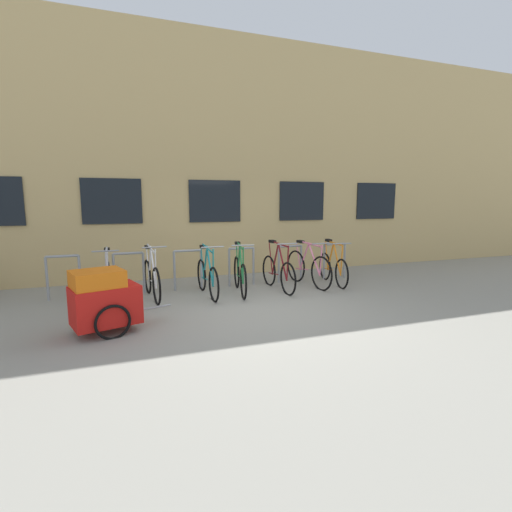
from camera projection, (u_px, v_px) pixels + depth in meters
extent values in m
plane|color=gray|center=(258.00, 309.00, 6.57)|extent=(42.00, 42.00, 0.00)
cube|color=tan|center=(194.00, 167.00, 11.78)|extent=(28.00, 5.70, 5.92)
cube|color=black|center=(112.00, 201.00, 8.47)|extent=(1.30, 0.04, 1.03)
cube|color=black|center=(215.00, 201.00, 9.26)|extent=(1.30, 0.04, 1.03)
cube|color=black|center=(302.00, 201.00, 10.05)|extent=(1.30, 0.04, 1.03)
cube|color=black|center=(376.00, 201.00, 10.83)|extent=(1.30, 0.04, 1.03)
cylinder|color=gray|center=(47.00, 279.00, 7.10)|extent=(0.05, 0.05, 0.85)
cylinder|color=gray|center=(80.00, 277.00, 7.28)|extent=(0.05, 0.05, 0.85)
cylinder|color=gray|center=(62.00, 256.00, 7.13)|extent=(0.57, 0.05, 0.05)
cylinder|color=gray|center=(114.00, 275.00, 7.49)|extent=(0.05, 0.05, 0.85)
cylinder|color=gray|center=(144.00, 273.00, 7.68)|extent=(0.05, 0.05, 0.85)
cylinder|color=gray|center=(128.00, 253.00, 7.52)|extent=(0.57, 0.05, 0.05)
cylinder|color=gray|center=(175.00, 271.00, 7.88)|extent=(0.05, 0.05, 0.85)
cylinder|color=gray|center=(201.00, 269.00, 8.07)|extent=(0.05, 0.05, 0.85)
cylinder|color=gray|center=(188.00, 251.00, 7.92)|extent=(0.57, 0.05, 0.05)
cylinder|color=gray|center=(229.00, 268.00, 8.28)|extent=(0.05, 0.05, 0.85)
cylinder|color=gray|center=(253.00, 266.00, 8.47)|extent=(0.05, 0.05, 0.85)
cylinder|color=gray|center=(241.00, 248.00, 8.31)|extent=(0.57, 0.05, 0.05)
cylinder|color=gray|center=(279.00, 265.00, 8.67)|extent=(0.05, 0.05, 0.85)
cylinder|color=gray|center=(301.00, 263.00, 8.86)|extent=(0.05, 0.05, 0.85)
cylinder|color=gray|center=(290.00, 246.00, 8.70)|extent=(0.57, 0.05, 0.05)
cylinder|color=gray|center=(324.00, 262.00, 9.07)|extent=(0.05, 0.05, 0.85)
cylinder|color=gray|center=(344.00, 261.00, 9.26)|extent=(0.05, 0.05, 0.85)
cylinder|color=gray|center=(335.00, 244.00, 9.10)|extent=(0.57, 0.05, 0.05)
torus|color=black|center=(325.00, 266.00, 9.06)|extent=(0.13, 0.67, 0.67)
torus|color=black|center=(342.00, 274.00, 8.12)|extent=(0.13, 0.67, 0.67)
cylinder|color=orange|center=(337.00, 259.00, 8.34)|extent=(0.10, 0.47, 0.70)
cylinder|color=orange|center=(331.00, 257.00, 8.70)|extent=(0.08, 0.34, 0.69)
cylinder|color=orange|center=(335.00, 243.00, 8.43)|extent=(0.14, 0.74, 0.04)
cylinder|color=orange|center=(329.00, 269.00, 8.83)|extent=(0.09, 0.49, 0.07)
cylinder|color=orange|center=(327.00, 254.00, 8.93)|extent=(0.05, 0.20, 0.63)
cylinder|color=orange|center=(342.00, 260.00, 8.10)|extent=(0.04, 0.08, 0.64)
cube|color=black|center=(329.00, 240.00, 8.79)|extent=(0.13, 0.21, 0.06)
cylinder|color=gray|center=(342.00, 244.00, 8.07)|extent=(0.44, 0.09, 0.03)
torus|color=black|center=(269.00, 271.00, 8.44)|extent=(0.07, 0.70, 0.70)
torus|color=black|center=(288.00, 279.00, 7.55)|extent=(0.07, 0.70, 0.70)
cylinder|color=maroon|center=(282.00, 262.00, 7.75)|extent=(0.05, 0.47, 0.75)
cylinder|color=maroon|center=(275.00, 260.00, 8.09)|extent=(0.05, 0.34, 0.72)
cylinder|color=maroon|center=(280.00, 244.00, 7.84)|extent=(0.06, 0.74, 0.06)
cylinder|color=maroon|center=(273.00, 274.00, 8.23)|extent=(0.04, 0.49, 0.07)
cylinder|color=maroon|center=(271.00, 257.00, 8.31)|extent=(0.03, 0.20, 0.66)
cylinder|color=maroon|center=(288.00, 262.00, 7.53)|extent=(0.03, 0.08, 0.69)
cube|color=black|center=(272.00, 241.00, 8.18)|extent=(0.11, 0.20, 0.06)
cylinder|color=gray|center=(287.00, 244.00, 7.49)|extent=(0.44, 0.04, 0.03)
torus|color=black|center=(148.00, 277.00, 7.74)|extent=(0.12, 0.72, 0.72)
torus|color=black|center=(157.00, 286.00, 6.87)|extent=(0.12, 0.72, 0.72)
cylinder|color=silver|center=(153.00, 267.00, 7.06)|extent=(0.09, 0.47, 0.76)
cylinder|color=silver|center=(150.00, 266.00, 7.40)|extent=(0.07, 0.34, 0.68)
cylinder|color=silver|center=(151.00, 249.00, 7.15)|extent=(0.11, 0.75, 0.12)
cylinder|color=silver|center=(150.00, 280.00, 7.53)|extent=(0.08, 0.49, 0.07)
cylinder|color=silver|center=(148.00, 263.00, 7.62)|extent=(0.05, 0.20, 0.62)
cylinder|color=silver|center=(156.00, 268.00, 6.84)|extent=(0.04, 0.08, 0.69)
cube|color=black|center=(148.00, 247.00, 7.49)|extent=(0.12, 0.21, 0.06)
cylinder|color=gray|center=(154.00, 247.00, 6.81)|extent=(0.44, 0.07, 0.03)
torus|color=black|center=(202.00, 275.00, 7.98)|extent=(0.07, 0.69, 0.69)
torus|color=black|center=(214.00, 285.00, 7.07)|extent=(0.07, 0.69, 0.69)
cylinder|color=teal|center=(210.00, 266.00, 7.27)|extent=(0.05, 0.48, 0.75)
cylinder|color=teal|center=(205.00, 265.00, 7.63)|extent=(0.05, 0.35, 0.67)
cylinder|color=teal|center=(208.00, 248.00, 7.37)|extent=(0.07, 0.77, 0.12)
cylinder|color=teal|center=(204.00, 278.00, 7.76)|extent=(0.04, 0.50, 0.07)
cylinder|color=teal|center=(202.00, 262.00, 7.85)|extent=(0.03, 0.20, 0.61)
cylinder|color=teal|center=(213.00, 267.00, 7.04)|extent=(0.03, 0.08, 0.69)
cube|color=black|center=(203.00, 247.00, 7.72)|extent=(0.11, 0.20, 0.06)
cylinder|color=gray|center=(212.00, 247.00, 7.01)|extent=(0.44, 0.04, 0.03)
torus|color=black|center=(296.00, 266.00, 8.85)|extent=(0.13, 0.76, 0.76)
torus|color=black|center=(321.00, 274.00, 7.95)|extent=(0.13, 0.76, 0.76)
cylinder|color=pink|center=(314.00, 259.00, 8.15)|extent=(0.09, 0.49, 0.69)
cylinder|color=pink|center=(304.00, 257.00, 8.51)|extent=(0.08, 0.36, 0.65)
cylinder|color=pink|center=(310.00, 244.00, 8.26)|extent=(0.13, 0.79, 0.07)
cylinder|color=pink|center=(302.00, 269.00, 8.63)|extent=(0.08, 0.51, 0.08)
cylinder|color=pink|center=(298.00, 255.00, 8.73)|extent=(0.05, 0.20, 0.58)
cylinder|color=pink|center=(321.00, 259.00, 7.92)|extent=(0.04, 0.08, 0.62)
cube|color=black|center=(300.00, 242.00, 8.60)|extent=(0.12, 0.21, 0.06)
cylinder|color=gray|center=(321.00, 244.00, 7.90)|extent=(0.44, 0.08, 0.03)
torus|color=black|center=(237.00, 272.00, 8.23)|extent=(0.15, 0.71, 0.71)
torus|color=black|center=(243.00, 282.00, 7.25)|extent=(0.15, 0.71, 0.71)
cylinder|color=#1E7238|center=(241.00, 264.00, 7.48)|extent=(0.11, 0.48, 0.75)
cylinder|color=#1E7238|center=(239.00, 262.00, 7.85)|extent=(0.09, 0.35, 0.70)
cylinder|color=#1E7238|center=(240.00, 246.00, 7.58)|extent=(0.15, 0.77, 0.08)
cylinder|color=#1E7238|center=(238.00, 275.00, 7.99)|extent=(0.10, 0.50, 0.07)
cylinder|color=#1E7238|center=(237.00, 259.00, 8.09)|extent=(0.05, 0.20, 0.64)
cylinder|color=#1E7238|center=(243.00, 264.00, 7.23)|extent=(0.04, 0.08, 0.68)
cube|color=black|center=(238.00, 243.00, 7.95)|extent=(0.13, 0.21, 0.06)
cylinder|color=gray|center=(243.00, 245.00, 7.20)|extent=(0.44, 0.09, 0.03)
torus|color=black|center=(109.00, 280.00, 7.37)|extent=(0.05, 0.74, 0.74)
torus|color=black|center=(108.00, 292.00, 6.43)|extent=(0.05, 0.74, 0.74)
cylinder|color=#B7B7BC|center=(107.00, 271.00, 6.64)|extent=(0.04, 0.49, 0.74)
cylinder|color=#B7B7BC|center=(108.00, 269.00, 7.01)|extent=(0.04, 0.36, 0.67)
cylinder|color=#B7B7BC|center=(106.00, 252.00, 6.75)|extent=(0.05, 0.78, 0.11)
cylinder|color=#B7B7BC|center=(109.00, 284.00, 7.14)|extent=(0.03, 0.51, 0.08)
cylinder|color=#B7B7BC|center=(108.00, 266.00, 7.24)|extent=(0.03, 0.20, 0.61)
cylinder|color=#B7B7BC|center=(107.00, 272.00, 6.41)|extent=(0.03, 0.08, 0.67)
cube|color=black|center=(107.00, 250.00, 7.11)|extent=(0.10, 0.20, 0.06)
cylinder|color=gray|center=(105.00, 251.00, 6.37)|extent=(0.44, 0.03, 0.03)
cube|color=red|center=(106.00, 305.00, 5.39)|extent=(1.04, 0.84, 0.56)
cube|color=orange|center=(97.00, 279.00, 5.28)|extent=(0.82, 0.75, 0.24)
torus|color=black|center=(100.00, 311.00, 5.68)|extent=(0.49, 0.19, 0.50)
torus|color=black|center=(113.00, 322.00, 5.16)|extent=(0.49, 0.19, 0.50)
cylinder|color=gray|center=(154.00, 308.00, 5.85)|extent=(0.53, 0.20, 0.03)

